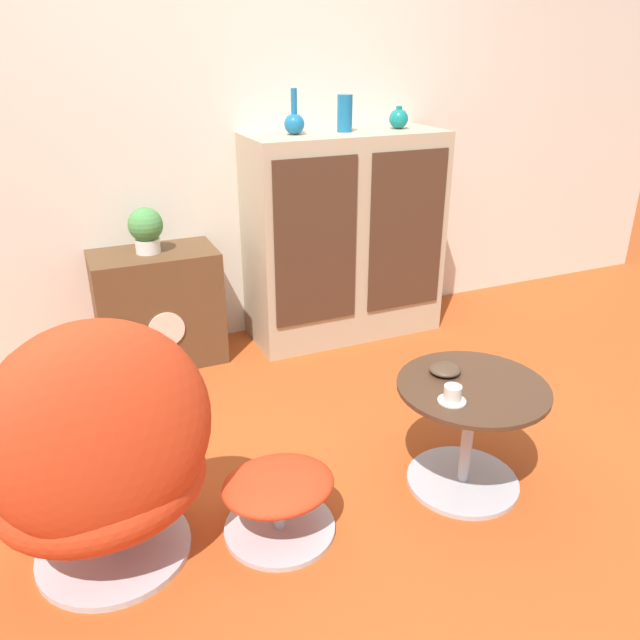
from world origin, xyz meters
The scene contains 13 objects.
ground_plane centered at (0.00, 0.00, 0.00)m, with size 12.00×12.00×0.00m, color #B74C1E.
wall_back centered at (0.00, 1.69, 1.30)m, with size 6.40×0.06×2.60m.
sideboard centered at (0.58, 1.43, 0.59)m, with size 1.11×0.46×1.17m.
tv_console centered at (-0.50, 1.47, 0.31)m, with size 0.64×0.38×0.62m.
egg_chair centered at (-0.92, 0.03, 0.42)m, with size 0.74×0.69×0.92m.
ottoman centered at (-0.37, -0.04, 0.16)m, with size 0.40×0.40×0.25m.
coffee_table centered at (0.39, -0.08, 0.26)m, with size 0.57×0.57×0.45m.
vase_leftmost centered at (0.29, 1.44, 1.24)m, with size 0.11×0.11×0.23m.
vase_inner_left centered at (0.58, 1.44, 1.27)m, with size 0.08×0.08×0.19m.
vase_inner_right centered at (0.91, 1.44, 1.23)m, with size 0.11×0.11×0.12m.
potted_plant centered at (-0.51, 1.48, 0.75)m, with size 0.18×0.18×0.23m.
teacup centered at (0.25, -0.15, 0.47)m, with size 0.10×0.10×0.06m.
bowl centered at (0.34, 0.04, 0.47)m, with size 0.12×0.12×0.04m.
Camera 1 is at (-0.95, -1.69, 1.60)m, focal length 35.00 mm.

